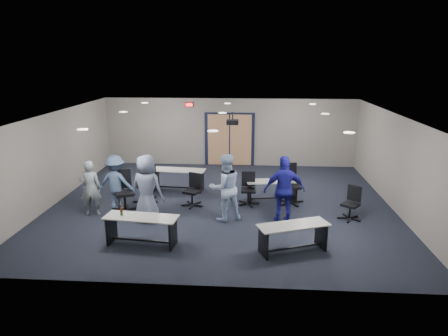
# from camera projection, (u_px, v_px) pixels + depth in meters

# --- Properties ---
(floor) EXTENTS (10.00, 10.00, 0.00)m
(floor) POSITION_uv_depth(u_px,v_px,m) (221.00, 204.00, 12.03)
(floor) COLOR black
(floor) RESTS_ON ground
(back_wall) EXTENTS (10.00, 0.04, 2.70)m
(back_wall) POSITION_uv_depth(u_px,v_px,m) (230.00, 132.00, 16.00)
(back_wall) COLOR gray
(back_wall) RESTS_ON floor
(front_wall) EXTENTS (10.00, 0.04, 2.70)m
(front_wall) POSITION_uv_depth(u_px,v_px,m) (203.00, 221.00, 7.35)
(front_wall) COLOR gray
(front_wall) RESTS_ON floor
(left_wall) EXTENTS (0.04, 9.00, 2.70)m
(left_wall) POSITION_uv_depth(u_px,v_px,m) (56.00, 157.00, 12.00)
(left_wall) COLOR gray
(left_wall) RESTS_ON floor
(right_wall) EXTENTS (0.04, 9.00, 2.70)m
(right_wall) POSITION_uv_depth(u_px,v_px,m) (396.00, 163.00, 11.34)
(right_wall) COLOR gray
(right_wall) RESTS_ON floor
(ceiling) EXTENTS (10.00, 9.00, 0.04)m
(ceiling) POSITION_uv_depth(u_px,v_px,m) (221.00, 114.00, 11.31)
(ceiling) COLOR white
(ceiling) RESTS_ON back_wall
(double_door) EXTENTS (2.00, 0.07, 2.20)m
(double_door) POSITION_uv_depth(u_px,v_px,m) (230.00, 140.00, 16.04)
(double_door) COLOR black
(double_door) RESTS_ON back_wall
(exit_sign) EXTENTS (0.32, 0.07, 0.18)m
(exit_sign) POSITION_uv_depth(u_px,v_px,m) (189.00, 105.00, 15.75)
(exit_sign) COLOR black
(exit_sign) RESTS_ON back_wall
(ceiling_projector) EXTENTS (0.35, 0.32, 0.37)m
(ceiling_projector) POSITION_uv_depth(u_px,v_px,m) (233.00, 122.00, 11.85)
(ceiling_projector) COLOR black
(ceiling_projector) RESTS_ON ceiling
(ceiling_can_lights) EXTENTS (6.24, 5.74, 0.02)m
(ceiling_can_lights) POSITION_uv_depth(u_px,v_px,m) (222.00, 114.00, 11.56)
(ceiling_can_lights) COLOR silver
(ceiling_can_lights) RESTS_ON ceiling
(table_front_left) EXTENTS (1.77, 0.76, 0.95)m
(table_front_left) POSITION_uv_depth(u_px,v_px,m) (141.00, 225.00, 9.31)
(table_front_left) COLOR #B2B0A8
(table_front_left) RESTS_ON floor
(table_front_right) EXTENTS (1.70, 1.08, 0.66)m
(table_front_right) POSITION_uv_depth(u_px,v_px,m) (293.00, 233.00, 8.96)
(table_front_right) COLOR #B2B0A8
(table_front_right) RESTS_ON floor
(table_back_left) EXTENTS (1.79, 0.72, 0.71)m
(table_back_left) POSITION_uv_depth(u_px,v_px,m) (179.00, 176.00, 13.12)
(table_back_left) COLOR #B2B0A8
(table_back_left) RESTS_ON floor
(table_back_right) EXTENTS (1.65, 0.79, 0.75)m
(table_back_right) POSITION_uv_depth(u_px,v_px,m) (272.00, 187.00, 12.16)
(table_back_right) COLOR #B2B0A8
(table_back_right) RESTS_ON floor
(chair_back_a) EXTENTS (0.88, 0.88, 1.13)m
(chair_back_a) POSITION_uv_depth(u_px,v_px,m) (145.00, 184.00, 12.05)
(chair_back_a) COLOR black
(chair_back_a) RESTS_ON floor
(chair_back_b) EXTENTS (0.79, 0.79, 0.97)m
(chair_back_b) POSITION_uv_depth(u_px,v_px,m) (192.00, 190.00, 11.73)
(chair_back_b) COLOR black
(chair_back_b) RESTS_ON floor
(chair_back_c) EXTENTS (0.62, 0.62, 0.96)m
(chair_back_c) POSITION_uv_depth(u_px,v_px,m) (248.00, 189.00, 11.85)
(chair_back_c) COLOR black
(chair_back_c) RESTS_ON floor
(chair_back_d) EXTENTS (0.90, 0.90, 1.20)m
(chair_back_d) POSITION_uv_depth(u_px,v_px,m) (290.00, 184.00, 11.89)
(chair_back_d) COLOR black
(chair_back_d) RESTS_ON floor
(chair_loose_left) EXTENTS (1.00, 1.00, 1.18)m
(chair_loose_left) POSITION_uv_depth(u_px,v_px,m) (124.00, 192.00, 11.28)
(chair_loose_left) COLOR black
(chair_loose_left) RESTS_ON floor
(chair_loose_right) EXTENTS (0.81, 0.81, 0.92)m
(chair_loose_right) POSITION_uv_depth(u_px,v_px,m) (351.00, 203.00, 10.74)
(chair_loose_right) COLOR black
(chair_loose_right) RESTS_ON floor
(person_gray) EXTENTS (0.63, 0.46, 1.58)m
(person_gray) POSITION_uv_depth(u_px,v_px,m) (91.00, 188.00, 10.96)
(person_gray) COLOR gray
(person_gray) RESTS_ON floor
(person_plaid) EXTENTS (1.02, 0.80, 1.83)m
(person_plaid) POSITION_uv_depth(u_px,v_px,m) (147.00, 188.00, 10.54)
(person_plaid) COLOR slate
(person_plaid) RESTS_ON floor
(person_lightblue) EXTENTS (1.09, 0.99, 1.83)m
(person_lightblue) POSITION_uv_depth(u_px,v_px,m) (225.00, 187.00, 10.62)
(person_lightblue) COLOR #C0D9FF
(person_lightblue) RESTS_ON floor
(person_navy) EXTENTS (1.11, 0.55, 1.83)m
(person_navy) POSITION_uv_depth(u_px,v_px,m) (284.00, 190.00, 10.40)
(person_navy) COLOR navy
(person_navy) RESTS_ON floor
(person_back) EXTENTS (1.08, 0.68, 1.60)m
(person_back) POSITION_uv_depth(u_px,v_px,m) (116.00, 183.00, 11.40)
(person_back) COLOR #485F81
(person_back) RESTS_ON floor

